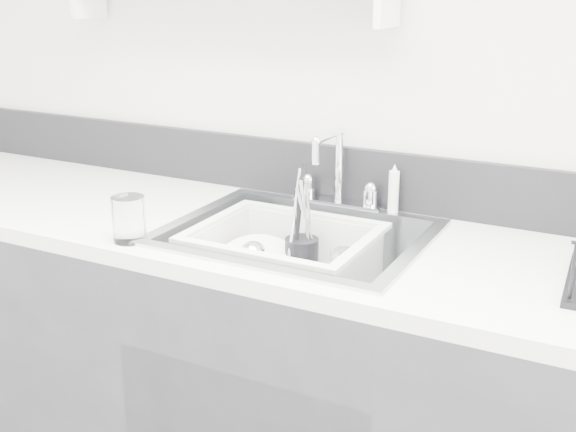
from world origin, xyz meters
The scene contains 12 objects.
counter_run centered at (0.00, 1.19, 0.46)m, with size 3.20×0.62×0.92m.
backsplash centered at (0.00, 1.49, 1.00)m, with size 3.20×0.02×0.16m, color black.
sink centered at (0.00, 1.19, 0.83)m, with size 0.64×0.52×0.20m, color silver, non-canonical shape.
faucet centered at (0.00, 1.44, 0.98)m, with size 0.26×0.18×0.23m.
side_sprayer centered at (0.16, 1.44, 0.99)m, with size 0.03×0.03×0.14m, color silver.
wash_tub centered at (-0.04, 1.19, 0.84)m, with size 0.45×0.36×0.17m, color silver, non-canonical shape.
plate_stack centered at (-0.09, 1.17, 0.79)m, with size 0.26×0.26×0.10m.
utensil_cup centered at (-0.02, 1.26, 0.83)m, with size 0.09×0.09×0.30m.
ladle centered at (-0.08, 1.17, 0.81)m, with size 0.29×0.11×0.08m, color silver, non-canonical shape.
tumbler_in_tub centered at (0.11, 1.23, 0.82)m, with size 0.08×0.08×0.11m, color white.
tumbler_counter centered at (-0.33, 0.95, 0.98)m, with size 0.08×0.08×0.11m, color white.
bowl_small centered at (0.07, 1.10, 0.78)m, with size 0.10×0.10×0.03m, color white.
Camera 1 is at (0.76, -0.33, 1.53)m, focal length 45.00 mm.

